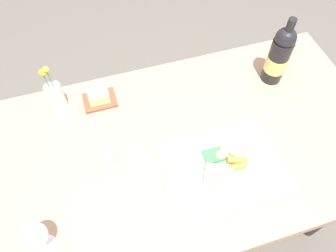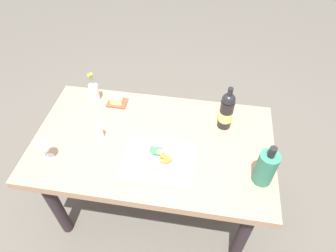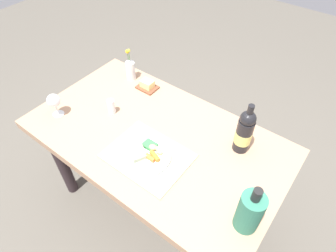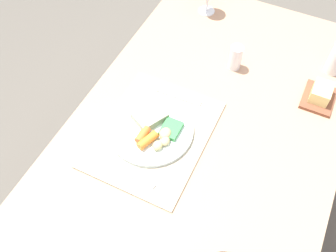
{
  "view_description": "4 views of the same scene",
  "coord_description": "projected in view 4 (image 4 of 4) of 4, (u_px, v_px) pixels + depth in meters",
  "views": [
    {
      "loc": [
        -0.28,
        -0.56,
        1.78
      ],
      "look_at": [
        -0.1,
        0.02,
        0.88
      ],
      "focal_mm": 34.32,
      "sensor_mm": 36.0,
      "label": 1
    },
    {
      "loc": [
        0.27,
        -1.11,
        2.12
      ],
      "look_at": [
        0.08,
        0.07,
        0.83
      ],
      "focal_mm": 31.64,
      "sensor_mm": 36.0,
      "label": 2
    },
    {
      "loc": [
        0.7,
        -0.8,
        1.94
      ],
      "look_at": [
        0.06,
        0.03,
        0.84
      ],
      "focal_mm": 30.65,
      "sensor_mm": 36.0,
      "label": 3
    },
    {
      "loc": [
        0.62,
        0.18,
        1.73
      ],
      "look_at": [
        0.04,
        -0.1,
        0.8
      ],
      "focal_mm": 40.02,
      "sensor_mm": 36.0,
      "label": 4
    }
  ],
  "objects": [
    {
      "name": "dinner_plate",
      "position": [
        152.0,
        129.0,
        1.15
      ],
      "size": [
        0.26,
        0.26,
        0.04
      ],
      "color": "silver",
      "rests_on": "placemat"
    },
    {
      "name": "ground_plane",
      "position": [
        190.0,
        224.0,
        1.78
      ],
      "size": [
        8.0,
        8.0,
        0.0
      ],
      "primitive_type": "plane",
      "color": "#575249"
    },
    {
      "name": "knife",
      "position": [
        127.0,
        173.0,
        1.08
      ],
      "size": [
        0.02,
        0.18,
        0.0
      ],
      "primitive_type": "cube",
      "rotation": [
        0.0,
        0.0,
        -0.06
      ],
      "color": "silver",
      "rests_on": "placemat"
    },
    {
      "name": "dining_table",
      "position": [
        200.0,
        153.0,
        1.25
      ],
      "size": [
        1.44,
        0.82,
        0.76
      ],
      "color": "tan",
      "rests_on": "ground_plane"
    },
    {
      "name": "salt_shaker",
      "position": [
        236.0,
        57.0,
        1.29
      ],
      "size": [
        0.04,
        0.04,
        0.09
      ],
      "primitive_type": "cylinder",
      "color": "white",
      "rests_on": "dining_table"
    },
    {
      "name": "placemat",
      "position": [
        154.0,
        134.0,
        1.16
      ],
      "size": [
        0.42,
        0.32,
        0.01
      ],
      "primitive_type": "cube",
      "color": "tan",
      "rests_on": "dining_table"
    },
    {
      "name": "butter_dish",
      "position": [
        320.0,
        95.0,
        1.23
      ],
      "size": [
        0.13,
        0.1,
        0.06
      ],
      "color": "brown",
      "rests_on": "dining_table"
    },
    {
      "name": "fork",
      "position": [
        172.0,
        94.0,
        1.25
      ],
      "size": [
        0.02,
        0.2,
        0.0
      ],
      "primitive_type": "cube",
      "rotation": [
        0.0,
        0.0,
        0.03
      ],
      "color": "silver",
      "rests_on": "placemat"
    }
  ]
}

